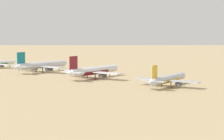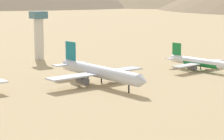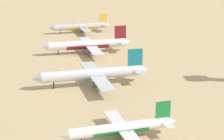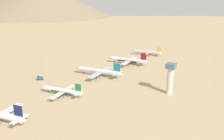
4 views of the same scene
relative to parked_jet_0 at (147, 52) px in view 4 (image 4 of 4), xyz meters
The scene contains 8 objects.
ground_plane 105.63m from the parked_jet_0, 86.43° to the left, with size 1800.00×1800.00×0.00m, color tan.
parked_jet_0 is the anchor object (origin of this frame).
parked_jet_1 52.39m from the parked_jet_0, 86.99° to the left, with size 49.24×40.01×14.20m.
parked_jet_2 105.97m from the parked_jet_0, 85.64° to the left, with size 51.20×41.64×14.76m.
parked_jet_3 159.72m from the parked_jet_0, 87.26° to the left, with size 38.87×31.68×11.21m.
service_truck 150.12m from the parked_jet_0, 70.66° to the left, with size 5.59×5.24×3.90m.
control_tower 132.61m from the parked_jet_0, 118.75° to the left, with size 7.20×7.20×24.60m.
desert_hill_2 774.99m from the parked_jet_0, 34.83° to the right, with size 577.24×577.24×132.13m, color #8C775B.
Camera 4 is at (-116.72, 185.72, 72.41)m, focal length 38.40 mm.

